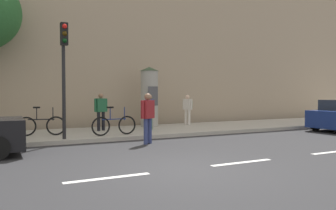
# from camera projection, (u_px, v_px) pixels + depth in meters

# --- Properties ---
(ground_plane) EXTENTS (80.00, 80.00, 0.00)m
(ground_plane) POSITION_uv_depth(u_px,v_px,m) (182.00, 170.00, 7.53)
(ground_plane) COLOR #2B2B2D
(sidewalk_curb) EXTENTS (36.00, 4.00, 0.15)m
(sidewalk_curb) POSITION_uv_depth(u_px,v_px,m) (100.00, 133.00, 13.79)
(sidewalk_curb) COLOR #B2ADA3
(sidewalk_curb) RESTS_ON ground_plane
(lane_markings) EXTENTS (25.80, 0.16, 0.01)m
(lane_markings) POSITION_uv_depth(u_px,v_px,m) (182.00, 169.00, 7.53)
(lane_markings) COLOR silver
(lane_markings) RESTS_ON ground_plane
(building_backdrop) EXTENTS (36.00, 5.00, 10.52)m
(building_backdrop) POSITION_uv_depth(u_px,v_px,m) (75.00, 29.00, 18.08)
(building_backdrop) COLOR tan
(building_backdrop) RESTS_ON ground_plane
(traffic_light) EXTENTS (0.24, 0.45, 3.97)m
(traffic_light) POSITION_uv_depth(u_px,v_px,m) (64.00, 61.00, 11.35)
(traffic_light) COLOR black
(traffic_light) RESTS_ON sidewalk_curb
(poster_column) EXTENTS (0.92, 0.92, 2.87)m
(poster_column) POSITION_uv_depth(u_px,v_px,m) (149.00, 96.00, 16.02)
(poster_column) COLOR #9E9B93
(poster_column) RESTS_ON sidewalk_curb
(pedestrian_in_dark_shirt) EXTENTS (0.58, 0.47, 1.74)m
(pedestrian_in_dark_shirt) POSITION_uv_depth(u_px,v_px,m) (148.00, 114.00, 11.39)
(pedestrian_in_dark_shirt) COLOR navy
(pedestrian_in_dark_shirt) RESTS_ON ground_plane
(pedestrian_tallest) EXTENTS (0.62, 0.50, 1.59)m
(pedestrian_tallest) POSITION_uv_depth(u_px,v_px,m) (101.00, 108.00, 14.14)
(pedestrian_tallest) COLOR black
(pedestrian_tallest) RESTS_ON sidewalk_curb
(pedestrian_in_red_top) EXTENTS (0.48, 0.48, 1.54)m
(pedestrian_in_red_top) POSITION_uv_depth(u_px,v_px,m) (150.00, 109.00, 14.48)
(pedestrian_in_red_top) COLOR #1E5938
(pedestrian_in_red_top) RESTS_ON sidewalk_curb
(pedestrian_in_light_jacket) EXTENTS (0.49, 0.51, 1.52)m
(pedestrian_in_light_jacket) POSITION_uv_depth(u_px,v_px,m) (188.00, 107.00, 16.93)
(pedestrian_in_light_jacket) COLOR silver
(pedestrian_in_light_jacket) RESTS_ON sidewalk_curb
(bicycle_leaning) EXTENTS (1.77, 0.18, 1.09)m
(bicycle_leaning) POSITION_uv_depth(u_px,v_px,m) (114.00, 125.00, 12.59)
(bicycle_leaning) COLOR black
(bicycle_leaning) RESTS_ON sidewalk_curb
(bicycle_upright) EXTENTS (1.74, 0.44, 1.09)m
(bicycle_upright) POSITION_uv_depth(u_px,v_px,m) (41.00, 125.00, 12.45)
(bicycle_upright) COLOR black
(bicycle_upright) RESTS_ON sidewalk_curb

